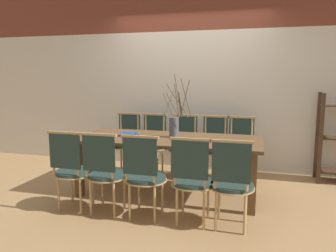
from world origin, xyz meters
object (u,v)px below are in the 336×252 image
Objects in this scene: chair_far_center at (184,144)px; vase_centerpiece at (174,126)px; book_stack at (129,134)px; dining_table at (168,145)px; chair_near_center at (144,174)px.

vase_centerpiece reaches higher than chair_far_center.
chair_far_center reaches higher than book_stack.
dining_table is 2.91× the size of vase_centerpiece.
chair_near_center reaches higher than book_stack.
chair_far_center is at bearing 87.83° from chair_near_center.
dining_table is 2.51× the size of chair_near_center.
dining_table is at bearing 87.42° from chair_near_center.
dining_table is 2.51× the size of chair_far_center.
vase_centerpiece is 3.36× the size of book_stack.
chair_near_center and chair_far_center have the same top height.
book_stack is (-0.53, 0.01, 0.11)m from dining_table.
dining_table is 0.81m from chair_near_center.
chair_far_center is 1.16× the size of vase_centerpiece.
chair_near_center is 0.94m from vase_centerpiece.
vase_centerpiece is at bearing 3.67° from book_stack.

